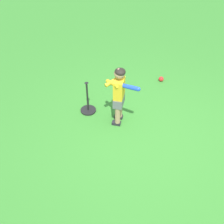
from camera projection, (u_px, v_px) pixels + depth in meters
The scene contains 4 objects.
ground_plane at pixel (147, 139), 4.97m from camera, with size 40.00×40.00×0.00m, color #38842D.
child_batter at pixel (119, 92), 4.87m from camera, with size 0.63×0.32×1.08m.
play_ball_near_batter at pixel (161, 79), 6.18m from camera, with size 0.10×0.10×0.10m, color red.
batting_tee at pixel (88, 106), 5.44m from camera, with size 0.28×0.28×0.62m.
Camera 1 is at (-0.79, 3.42, 3.59)m, focal length 48.51 mm.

